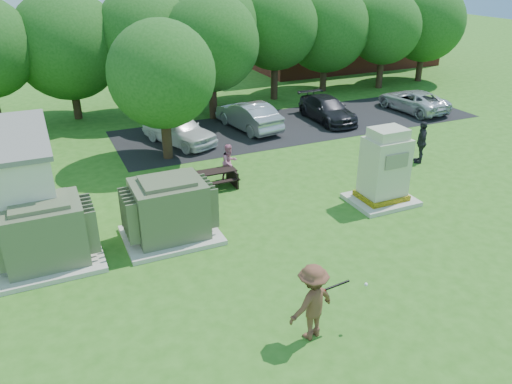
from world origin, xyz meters
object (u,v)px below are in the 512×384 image
person_by_generator (384,172)px  car_dark (327,109)px  person_at_picnic (229,162)px  car_white (179,129)px  batter (312,302)px  car_silver_a (248,116)px  picnic_table (216,177)px  transformer_left (45,235)px  person_walking_right (421,142)px  transformer_right (169,211)px  car_silver_b (413,101)px  generator_cabinet (384,171)px

person_by_generator → car_dark: (2.90, 8.83, -0.12)m
person_at_picnic → car_white: (-0.62, 5.11, -0.03)m
batter → car_white: size_ratio=0.47×
person_by_generator → car_silver_a: 9.41m
batter → picnic_table: bearing=-109.6°
transformer_left → picnic_table: bearing=26.1°
batter → person_walking_right: size_ratio=1.05×
car_silver_a → transformer_left: bearing=32.7°
transformer_left → person_by_generator: (12.20, 0.11, -0.20)m
person_walking_right → car_white: size_ratio=0.44×
transformer_right → picnic_table: (2.68, 3.12, -0.54)m
transformer_right → person_by_generator: bearing=0.7°
batter → car_silver_b: size_ratio=0.44×
batter → car_white: (1.05, 14.61, -0.27)m
car_white → batter: bearing=-117.5°
batter → car_silver_b: batter is taller
generator_cabinet → car_dark: bearing=69.7°
person_by_generator → car_dark: bearing=-74.5°
transformer_right → batter: bearing=-73.2°
person_at_picnic → car_white: size_ratio=0.36×
transformer_left → car_dark: transformer_left is taller
car_silver_a → car_silver_b: size_ratio=0.99×
person_by_generator → car_silver_a: person_by_generator is taller
generator_cabinet → picnic_table: size_ratio=1.75×
person_walking_right → car_white: person_walking_right is taller
person_by_generator → car_white: size_ratio=0.36×
transformer_left → transformer_right: (3.70, 0.00, 0.00)m
transformer_left → person_at_picnic: (7.15, 3.57, -0.21)m
batter → car_dark: bearing=-136.8°
batter → transformer_left: bearing=-61.1°
picnic_table → car_silver_b: (14.32, 5.40, 0.19)m
transformer_right → car_silver_a: (6.81, 9.37, -0.24)m
car_silver_a → car_silver_b: car_silver_a is taller
generator_cabinet → car_white: (-5.00, 9.34, -0.53)m
person_at_picnic → car_silver_b: (13.55, 4.95, -0.13)m
transformer_left → generator_cabinet: (11.54, -0.67, 0.28)m
transformer_left → generator_cabinet: bearing=-3.3°
car_dark → car_silver_b: bearing=-2.6°
picnic_table → car_silver_a: (4.13, 6.25, 0.30)m
picnic_table → batter: size_ratio=0.82×
person_walking_right → car_white: (-9.01, 6.78, -0.22)m
generator_cabinet → batter: (-6.05, -5.26, -0.26)m
person_at_picnic → person_walking_right: size_ratio=0.81×
generator_cabinet → car_white: bearing=118.1°
person_by_generator → car_white: 10.27m
batter → person_walking_right: 12.75m
generator_cabinet → car_silver_b: (9.16, 9.18, -0.62)m
picnic_table → car_silver_a: car_silver_a is taller
person_walking_right → car_dark: 7.07m
picnic_table → batter: 9.11m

